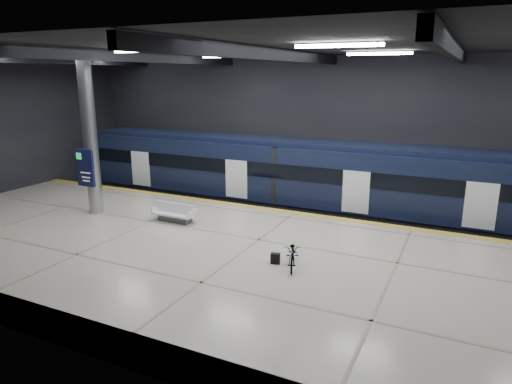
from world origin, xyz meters
The scene contains 10 objects.
ground centered at (0.00, 0.00, 0.00)m, with size 30.00×30.00×0.00m, color black.
room_shell centered at (0.00, 0.00, 5.72)m, with size 30.10×16.10×8.05m.
platform centered at (0.00, -2.50, 0.55)m, with size 30.00×11.00×1.10m, color #BCB39F.
safety_strip centered at (0.00, 2.75, 1.11)m, with size 30.00×0.40×0.01m, color gold.
rails centered at (0.00, 5.50, 0.08)m, with size 30.00×1.52×0.16m.
train centered at (1.15, 5.50, 2.06)m, with size 29.40×2.84×3.79m.
bench centered at (-4.08, -0.57, 1.39)m, with size 1.85×0.78×0.82m.
bicycle centered at (2.03, -2.76, 1.53)m, with size 0.57×1.63×0.85m, color #99999E.
pannier_bag centered at (1.43, -2.76, 1.28)m, with size 0.30×0.18×0.35m, color black.
info_column centered at (-8.00, -1.03, 4.46)m, with size 0.90×0.78×6.90m.
Camera 1 is at (6.82, -15.47, 7.09)m, focal length 32.00 mm.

